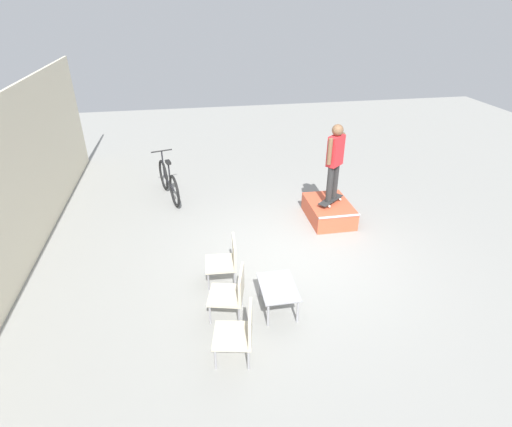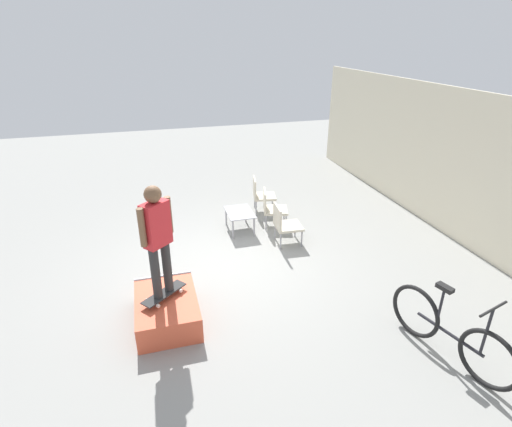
{
  "view_description": "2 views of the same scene",
  "coord_description": "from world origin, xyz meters",
  "px_view_note": "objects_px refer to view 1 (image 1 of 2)",
  "views": [
    {
      "loc": [
        -6.15,
        1.85,
        4.42
      ],
      "look_at": [
        0.16,
        0.74,
        0.92
      ],
      "focal_mm": 28.0,
      "sensor_mm": 36.0,
      "label": 1
    },
    {
      "loc": [
        6.29,
        -1.14,
        3.99
      ],
      "look_at": [
        0.09,
        0.61,
        1.05
      ],
      "focal_mm": 28.0,
      "sensor_mm": 36.0,
      "label": 2
    }
  ],
  "objects_px": {
    "patio_chair_left": "(239,332)",
    "bicycle": "(169,182)",
    "skate_ramp_box": "(329,211)",
    "coffee_table": "(278,289)",
    "patio_chair_right": "(226,259)",
    "person_skater": "(335,157)",
    "patio_chair_center": "(232,292)",
    "skateboard_on_ramp": "(331,200)"
  },
  "relations": [
    {
      "from": "coffee_table",
      "to": "patio_chair_center",
      "type": "distance_m",
      "value": 0.74
    },
    {
      "from": "skate_ramp_box",
      "to": "person_skater",
      "type": "xyz_separation_m",
      "value": [
        -0.02,
        -0.01,
        1.28
      ]
    },
    {
      "from": "skate_ramp_box",
      "to": "bicycle",
      "type": "height_order",
      "value": "bicycle"
    },
    {
      "from": "person_skater",
      "to": "patio_chair_center",
      "type": "bearing_deg",
      "value": -173.48
    },
    {
      "from": "patio_chair_left",
      "to": "patio_chair_right",
      "type": "relative_size",
      "value": 1.0
    },
    {
      "from": "person_skater",
      "to": "patio_chair_right",
      "type": "bearing_deg",
      "value": 175.58
    },
    {
      "from": "skateboard_on_ramp",
      "to": "bicycle",
      "type": "height_order",
      "value": "bicycle"
    },
    {
      "from": "patio_chair_left",
      "to": "bicycle",
      "type": "xyz_separation_m",
      "value": [
        5.27,
        1.02,
        -0.05
      ]
    },
    {
      "from": "patio_chair_left",
      "to": "bicycle",
      "type": "bearing_deg",
      "value": -157.91
    },
    {
      "from": "skate_ramp_box",
      "to": "patio_chair_center",
      "type": "bearing_deg",
      "value": 137.0
    },
    {
      "from": "skateboard_on_ramp",
      "to": "coffee_table",
      "type": "height_order",
      "value": "skateboard_on_ramp"
    },
    {
      "from": "skate_ramp_box",
      "to": "patio_chair_left",
      "type": "bearing_deg",
      "value": 144.62
    },
    {
      "from": "coffee_table",
      "to": "patio_chair_right",
      "type": "xyz_separation_m",
      "value": [
        0.84,
        0.73,
        0.08
      ]
    },
    {
      "from": "coffee_table",
      "to": "skate_ramp_box",
      "type": "bearing_deg",
      "value": -33.6
    },
    {
      "from": "patio_chair_center",
      "to": "bicycle",
      "type": "bearing_deg",
      "value": -152.97
    },
    {
      "from": "coffee_table",
      "to": "patio_chair_center",
      "type": "xyz_separation_m",
      "value": [
        -0.02,
        0.73,
        0.08
      ]
    },
    {
      "from": "patio_chair_center",
      "to": "bicycle",
      "type": "height_order",
      "value": "bicycle"
    },
    {
      "from": "patio_chair_left",
      "to": "bicycle",
      "type": "relative_size",
      "value": 0.47
    },
    {
      "from": "patio_chair_right",
      "to": "bicycle",
      "type": "distance_m",
      "value": 3.72
    },
    {
      "from": "skate_ramp_box",
      "to": "patio_chair_left",
      "type": "relative_size",
      "value": 1.51
    },
    {
      "from": "skateboard_on_ramp",
      "to": "patio_chair_left",
      "type": "relative_size",
      "value": 0.82
    },
    {
      "from": "patio_chair_center",
      "to": "patio_chair_right",
      "type": "bearing_deg",
      "value": -166.08
    },
    {
      "from": "skate_ramp_box",
      "to": "patio_chair_center",
      "type": "relative_size",
      "value": 1.51
    },
    {
      "from": "patio_chair_center",
      "to": "bicycle",
      "type": "xyz_separation_m",
      "value": [
        4.43,
        1.02,
        -0.05
      ]
    },
    {
      "from": "skate_ramp_box",
      "to": "patio_chair_right",
      "type": "xyz_separation_m",
      "value": [
        -1.82,
        2.5,
        0.26
      ]
    },
    {
      "from": "skateboard_on_ramp",
      "to": "skate_ramp_box",
      "type": "bearing_deg",
      "value": 94.13
    },
    {
      "from": "patio_chair_right",
      "to": "coffee_table",
      "type": "bearing_deg",
      "value": 44.7
    },
    {
      "from": "patio_chair_right",
      "to": "bicycle",
      "type": "relative_size",
      "value": 0.47
    },
    {
      "from": "patio_chair_center",
      "to": "bicycle",
      "type": "relative_size",
      "value": 0.47
    },
    {
      "from": "skateboard_on_ramp",
      "to": "coffee_table",
      "type": "distance_m",
      "value": 3.19
    },
    {
      "from": "skate_ramp_box",
      "to": "coffee_table",
      "type": "distance_m",
      "value": 3.2
    },
    {
      "from": "skateboard_on_ramp",
      "to": "bicycle",
      "type": "bearing_deg",
      "value": 114.46
    },
    {
      "from": "skateboard_on_ramp",
      "to": "coffee_table",
      "type": "bearing_deg",
      "value": -162.87
    },
    {
      "from": "skateboard_on_ramp",
      "to": "patio_chair_center",
      "type": "distance_m",
      "value": 3.66
    },
    {
      "from": "skate_ramp_box",
      "to": "patio_chair_right",
      "type": "relative_size",
      "value": 1.51
    },
    {
      "from": "bicycle",
      "to": "skateboard_on_ramp",
      "type": "bearing_deg",
      "value": -131.81
    },
    {
      "from": "patio_chair_right",
      "to": "patio_chair_left",
      "type": "bearing_deg",
      "value": 3.5
    },
    {
      "from": "patio_chair_center",
      "to": "patio_chair_left",
      "type": "bearing_deg",
      "value": 14.16
    },
    {
      "from": "skate_ramp_box",
      "to": "patio_chair_left",
      "type": "distance_m",
      "value": 4.32
    },
    {
      "from": "person_skater",
      "to": "coffee_table",
      "type": "relative_size",
      "value": 2.09
    },
    {
      "from": "person_skater",
      "to": "coffee_table",
      "type": "bearing_deg",
      "value": -164.12
    },
    {
      "from": "patio_chair_right",
      "to": "skate_ramp_box",
      "type": "bearing_deg",
      "value": 129.67
    }
  ]
}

